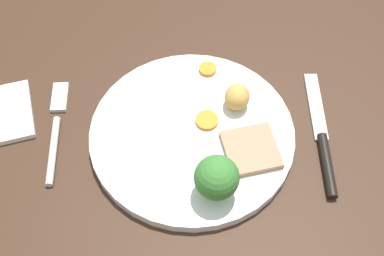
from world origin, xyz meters
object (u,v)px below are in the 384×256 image
roast_potato_left (237,97)px  knife (323,142)px  meat_slice_main (251,149)px  dinner_plate (192,136)px  broccoli_floret (217,178)px  fork (56,128)px  carrot_coin_front (208,69)px  carrot_coin_back (207,120)px

roast_potato_left → knife: bearing=-27.2°
meat_slice_main → dinner_plate: bearing=157.8°
dinner_plate → meat_slice_main: 7.58cm
knife → broccoli_floret: bearing=117.7°
fork → dinner_plate: bearing=-97.6°
carrot_coin_front → broccoli_floret: size_ratio=0.40×
broccoli_floret → knife: broccoli_floret is taller
dinner_plate → broccoli_floret: (2.48, -8.00, 3.82)cm
broccoli_floret → meat_slice_main: bearing=49.3°
roast_potato_left → broccoli_floret: broccoli_floret is taller
dinner_plate → carrot_coin_back: 2.67cm
meat_slice_main → carrot_coin_back: meat_slice_main is taller
carrot_coin_front → carrot_coin_back: same height
carrot_coin_front → carrot_coin_back: size_ratio=0.80×
carrot_coin_front → carrot_coin_back: 8.25cm
meat_slice_main → broccoli_floret: (-4.45, -5.17, 2.72)cm
dinner_plate → roast_potato_left: 7.41cm
meat_slice_main → carrot_coin_back: (-5.05, 4.47, -0.17)cm
carrot_coin_back → broccoli_floret: broccoli_floret is taller
carrot_coin_front → knife: carrot_coin_front is taller
dinner_plate → meat_slice_main: bearing=-22.2°
carrot_coin_front → knife: (13.71, -11.05, -1.21)cm
dinner_plate → knife: size_ratio=1.36×
carrot_coin_back → knife: 14.46cm
meat_slice_main → carrot_coin_back: bearing=138.5°
roast_potato_left → fork: 22.96cm
broccoli_floret → carrot_coin_back: bearing=93.5°
carrot_coin_front → fork: (-19.32, -8.04, -1.27)cm
meat_slice_main → fork: (-23.93, 4.67, -1.41)cm
meat_slice_main → broccoli_floret: size_ratio=1.09×
dinner_plate → carrot_coin_back: bearing=40.9°
broccoli_floret → fork: size_ratio=0.37×
fork → carrot_coin_back: bearing=-92.0°
roast_potato_left → carrot_coin_front: (-3.38, 5.74, -1.32)cm
meat_slice_main → broccoli_floret: 7.35cm
meat_slice_main → broccoli_floret: broccoli_floret is taller
dinner_plate → knife: (16.03, -1.17, -0.25)cm
carrot_coin_back → broccoli_floret: 10.08cm
meat_slice_main → carrot_coin_front: 13.52cm
carrot_coin_front → broccoli_floret: 18.11cm
carrot_coin_front → knife: size_ratio=0.12×
dinner_plate → fork: bearing=173.8°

